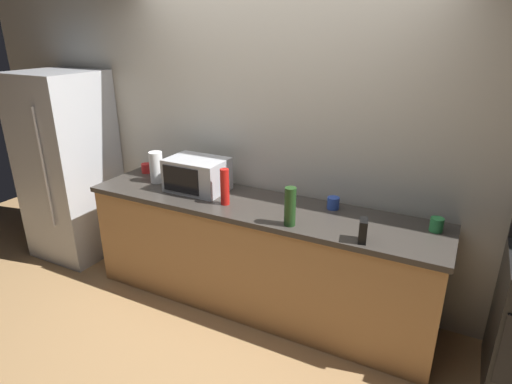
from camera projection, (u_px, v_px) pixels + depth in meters
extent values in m
plane|color=#A87F51|center=(232.00, 331.00, 3.26)|extent=(8.00, 8.00, 0.00)
cube|color=beige|center=(279.00, 135.00, 3.45)|extent=(6.40, 0.10, 2.70)
cube|color=#B27F4C|center=(256.00, 258.00, 3.44)|extent=(2.80, 0.60, 0.86)
cube|color=#38332D|center=(256.00, 207.00, 3.28)|extent=(2.84, 0.64, 0.04)
cube|color=#B7BABF|center=(69.00, 167.00, 4.15)|extent=(0.72, 0.70, 1.80)
cylinder|color=silver|center=(44.00, 169.00, 3.75)|extent=(0.02, 0.02, 1.10)
cube|color=#B7BABF|center=(197.00, 175.00, 3.51)|extent=(0.48, 0.34, 0.27)
cube|color=black|center=(181.00, 180.00, 3.38)|extent=(0.34, 0.01, 0.21)
cylinder|color=white|center=(156.00, 167.00, 3.69)|extent=(0.12, 0.12, 0.27)
cube|color=black|center=(363.00, 231.00, 2.68)|extent=(0.07, 0.12, 0.15)
cylinder|color=#1E3F19|center=(290.00, 207.00, 2.88)|extent=(0.08, 0.08, 0.27)
cylinder|color=red|center=(225.00, 187.00, 3.22)|extent=(0.07, 0.07, 0.28)
cylinder|color=red|center=(146.00, 168.00, 3.96)|extent=(0.08, 0.08, 0.09)
cylinder|color=#2D4CB2|center=(333.00, 203.00, 3.17)|extent=(0.09, 0.09, 0.09)
cylinder|color=#2D8C47|center=(437.00, 225.00, 2.82)|extent=(0.09, 0.09, 0.09)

